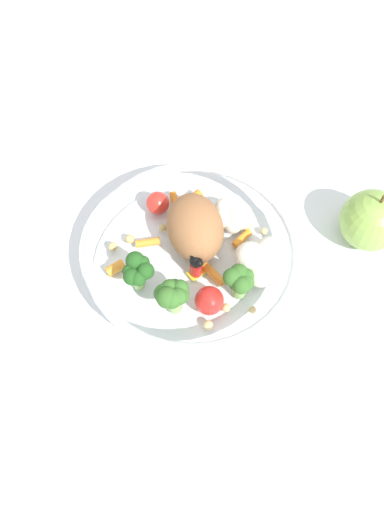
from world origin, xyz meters
The scene contains 3 objects.
ground_plane centered at (0.00, 0.00, 0.00)m, with size 2.40×2.40×0.00m, color white.
food_container centered at (0.00, 0.02, 0.03)m, with size 0.25×0.25×0.07m.
loose_apple centered at (-0.18, 0.13, 0.04)m, with size 0.08×0.08×0.09m.
Camera 1 is at (0.22, 0.24, 0.57)m, focal length 37.30 mm.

